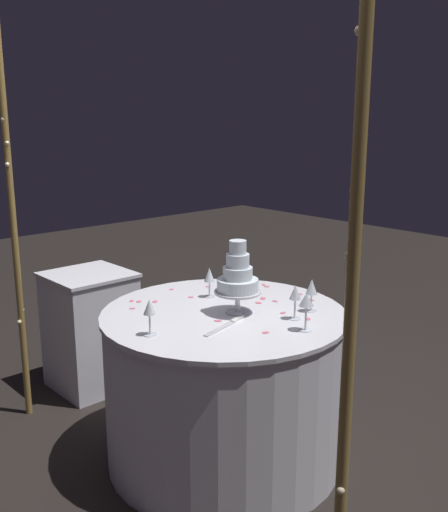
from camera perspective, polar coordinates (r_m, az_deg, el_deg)
name	(u,v)px	position (r m, az deg, el deg)	size (l,w,h in m)	color
ground_plane	(224,455)	(3.12, 0.00, -18.77)	(12.00, 12.00, 0.00)	black
decorative_arch	(121,139)	(2.31, -9.95, 11.13)	(2.19, 0.06, 2.42)	olive
main_table	(224,386)	(2.94, 0.00, -12.49)	(1.17, 1.17, 0.76)	white
side_table	(91,330)	(3.76, -12.82, -7.04)	(0.47, 0.47, 0.74)	white
tiered_cake	(238,277)	(2.73, 1.33, -2.08)	(0.22, 0.22, 0.35)	silver
wine_glass_0	(209,276)	(2.99, -1.43, -2.00)	(0.06, 0.06, 0.15)	silver
wine_glass_1	(149,310)	(2.49, -7.26, -5.18)	(0.06, 0.06, 0.16)	silver
wine_glass_2	(295,295)	(2.68, 6.94, -3.74)	(0.06, 0.06, 0.16)	silver
wine_glass_3	(306,302)	(2.54, 8.00, -4.43)	(0.06, 0.06, 0.17)	silver
wine_glass_4	(312,288)	(2.80, 8.51, -3.14)	(0.06, 0.06, 0.16)	silver
cake_knife	(227,325)	(2.62, 0.32, -6.68)	(0.09, 0.29, 0.01)	silver
rose_petal_0	(172,289)	(3.15, -5.11, -3.24)	(0.03, 0.02, 0.00)	#EA6B84
rose_petal_1	(300,294)	(3.08, 7.40, -3.68)	(0.03, 0.02, 0.00)	#EA6B84
rose_petal_2	(148,314)	(2.79, -7.42, -5.58)	(0.04, 0.03, 0.00)	#EA6B84
rose_petal_3	(312,300)	(2.99, 8.57, -4.27)	(0.03, 0.02, 0.00)	#EA6B84
rose_petal_4	(267,286)	(3.20, 4.21, -2.96)	(0.03, 0.02, 0.00)	#EA6B84
rose_petal_5	(236,299)	(2.99, 1.14, -4.15)	(0.03, 0.02, 0.00)	#EA6B84
rose_petal_6	(132,308)	(2.87, -8.90, -5.05)	(0.03, 0.02, 0.00)	#EA6B84
rose_petal_7	(218,321)	(2.67, -0.59, -6.30)	(0.04, 0.02, 0.00)	#EA6B84
rose_petal_8	(132,301)	(2.98, -8.95, -4.32)	(0.03, 0.02, 0.00)	#EA6B84
rose_petal_9	(263,298)	(2.99, 3.80, -4.13)	(0.04, 0.03, 0.00)	#EA6B84
rose_petal_10	(258,303)	(2.92, 3.36, -4.56)	(0.04, 0.03, 0.00)	#EA6B84
rose_petal_11	(139,301)	(2.97, -8.28, -4.39)	(0.04, 0.02, 0.00)	#EA6B84
rose_petal_12	(191,297)	(3.01, -3.24, -4.00)	(0.03, 0.02, 0.00)	#EA6B84
rose_petal_13	(243,299)	(2.98, 1.82, -4.18)	(0.03, 0.02, 0.00)	#EA6B84
rose_petal_14	(207,287)	(3.19, -1.62, -2.99)	(0.02, 0.02, 0.00)	#EA6B84
rose_petal_15	(283,313)	(2.79, 5.77, -5.51)	(0.03, 0.02, 0.00)	#EA6B84
rose_petal_16	(308,319)	(2.72, 8.17, -6.08)	(0.03, 0.02, 0.00)	#EA6B84
rose_petal_17	(264,285)	(3.23, 3.87, -2.79)	(0.03, 0.02, 0.00)	#EA6B84
rose_petal_18	(250,283)	(3.25, 2.54, -2.66)	(0.04, 0.03, 0.00)	#EA6B84
rose_petal_19	(275,301)	(2.96, 4.99, -4.39)	(0.03, 0.02, 0.00)	#EA6B84
rose_petal_20	(266,332)	(2.54, 4.07, -7.41)	(0.03, 0.02, 0.00)	#EA6B84
rose_petal_21	(155,302)	(2.96, -6.72, -4.42)	(0.04, 0.03, 0.00)	#EA6B84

